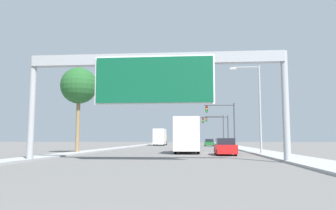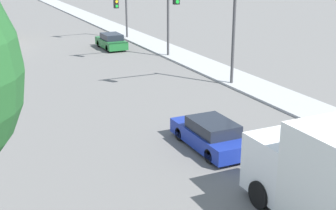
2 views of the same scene
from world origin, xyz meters
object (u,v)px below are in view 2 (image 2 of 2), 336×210
(car_mid_left, at_px, (211,135))
(car_far_left, at_px, (111,42))
(traffic_light_near_intersection, at_px, (216,17))
(traffic_light_mid_block, at_px, (149,11))

(car_mid_left, xyz_separation_m, car_far_left, (3.50, 24.20, 0.02))
(car_mid_left, xyz_separation_m, traffic_light_near_intersection, (5.36, 8.76, 3.99))
(car_mid_left, height_order, car_far_left, car_far_left)
(traffic_light_near_intersection, bearing_deg, traffic_light_mid_block, 91.72)
(car_mid_left, relative_size, traffic_light_near_intersection, 0.66)
(traffic_light_mid_block, bearing_deg, traffic_light_near_intersection, -88.28)
(car_far_left, xyz_separation_m, traffic_light_near_intersection, (1.86, -15.45, 3.98))
(traffic_light_near_intersection, bearing_deg, car_mid_left, -121.50)
(car_mid_left, bearing_deg, car_far_left, 81.77)
(traffic_light_near_intersection, relative_size, traffic_light_mid_block, 1.21)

